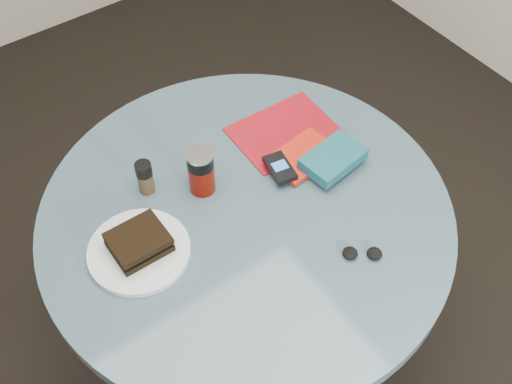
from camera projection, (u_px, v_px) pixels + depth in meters
ground at (249, 349)px, 2.12m from camera, size 4.00×4.00×0.00m
table at (247, 249)px, 1.67m from camera, size 1.00×1.00×0.75m
plate at (139, 251)px, 1.46m from camera, size 0.25×0.25×0.01m
sandwich at (139, 242)px, 1.44m from camera, size 0.13×0.11×0.04m
soda_can at (201, 171)px, 1.54m from camera, size 0.07×0.07×0.12m
pepper_grinder at (145, 177)px, 1.54m from camera, size 0.04×0.04×0.09m
magazine at (284, 132)px, 1.70m from camera, size 0.27×0.21×0.00m
red_book at (303, 156)px, 1.64m from camera, size 0.18×0.13×0.01m
novel at (333, 159)px, 1.60m from camera, size 0.17×0.12×0.03m
mp3_player at (280, 168)px, 1.59m from camera, size 0.07×0.10×0.02m
headphones at (362, 253)px, 1.45m from camera, size 0.09×0.08×0.02m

